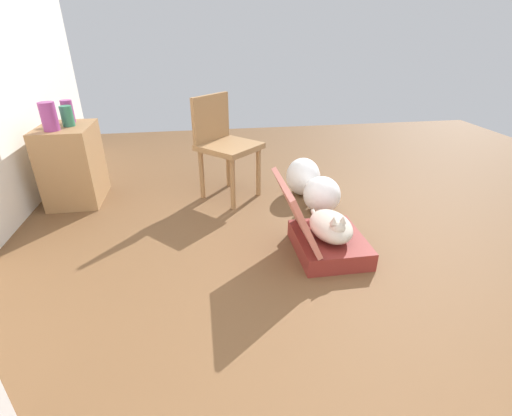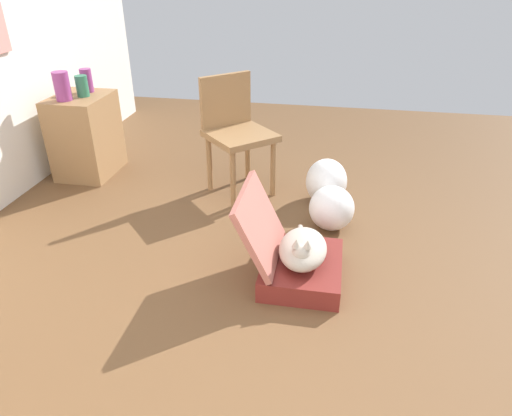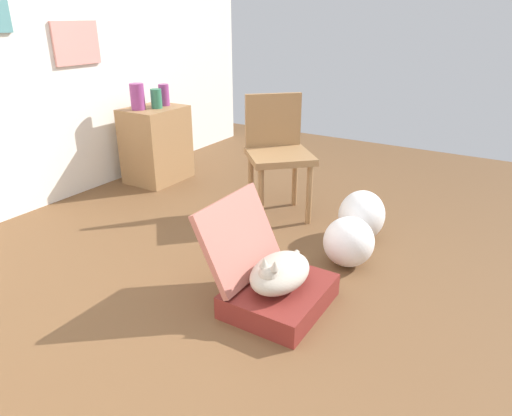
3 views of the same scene
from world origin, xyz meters
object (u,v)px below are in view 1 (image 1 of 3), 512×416
(vase_round, at_px, (67,116))
(plastic_bag_clear, at_px, (303,177))
(suitcase_base, at_px, (329,244))
(vase_short, at_px, (68,111))
(side_table, at_px, (73,165))
(plastic_bag_white, at_px, (322,195))
(vase_tall, at_px, (49,117))
(cat, at_px, (331,226))
(chair, at_px, (223,142))

(vase_round, bearing_deg, plastic_bag_clear, -95.42)
(suitcase_base, distance_m, vase_short, 2.51)
(side_table, height_order, vase_short, vase_short)
(vase_short, bearing_deg, suitcase_base, -124.23)
(vase_round, bearing_deg, plastic_bag_white, -105.58)
(plastic_bag_white, bearing_deg, vase_tall, 78.43)
(cat, relative_size, vase_tall, 2.20)
(cat, bearing_deg, plastic_bag_clear, -4.97)
(vase_short, bearing_deg, cat, -124.39)
(vase_tall, bearing_deg, plastic_bag_clear, -91.53)
(suitcase_base, relative_size, side_table, 0.81)
(plastic_bag_clear, bearing_deg, cat, 175.03)
(vase_short, relative_size, vase_round, 1.14)
(chair, bearing_deg, plastic_bag_clear, -51.06)
(plastic_bag_clear, xyz_separation_m, vase_tall, (0.06, 2.14, 0.63))
(plastic_bag_white, distance_m, side_table, 2.24)
(side_table, bearing_deg, plastic_bag_white, -105.25)
(plastic_bag_white, xyz_separation_m, vase_short, (0.72, 2.14, 0.63))
(vase_round, bearing_deg, vase_tall, 145.79)
(vase_short, bearing_deg, chair, -99.93)
(vase_short, xyz_separation_m, chair, (-0.23, -1.34, -0.27))
(cat, bearing_deg, vase_short, 55.61)
(plastic_bag_clear, bearing_deg, plastic_bag_white, -171.62)
(suitcase_base, distance_m, plastic_bag_white, 0.65)
(suitcase_base, bearing_deg, plastic_bag_white, -13.13)
(suitcase_base, bearing_deg, plastic_bag_clear, -4.98)
(suitcase_base, xyz_separation_m, side_table, (1.22, 2.01, 0.28))
(side_table, distance_m, vase_tall, 0.48)
(plastic_bag_clear, height_order, vase_tall, vase_tall)
(vase_tall, relative_size, vase_short, 1.17)
(cat, xyz_separation_m, side_table, (1.22, 2.01, 0.13))
(cat, height_order, vase_short, vase_short)
(suitcase_base, bearing_deg, cat, 176.95)
(plastic_bag_clear, height_order, chair, chair)
(chair, bearing_deg, cat, -103.68)
(side_table, xyz_separation_m, vase_round, (0.00, -0.05, 0.43))
(vase_round, bearing_deg, chair, -94.27)
(vase_tall, distance_m, vase_short, 0.28)
(cat, distance_m, vase_round, 2.38)
(vase_tall, xyz_separation_m, chair, (0.04, -1.40, -0.28))
(side_table, xyz_separation_m, vase_tall, (-0.14, 0.04, 0.46))
(suitcase_base, xyz_separation_m, vase_short, (1.35, 1.99, 0.72))
(plastic_bag_clear, bearing_deg, vase_round, 84.58)
(vase_tall, xyz_separation_m, vase_round, (0.14, -0.09, -0.03))
(suitcase_base, xyz_separation_m, plastic_bag_clear, (1.02, -0.09, 0.11))
(vase_tall, height_order, chair, chair)
(vase_short, bearing_deg, side_table, 172.79)
(cat, xyz_separation_m, plastic_bag_white, (0.64, -0.15, -0.06))
(vase_tall, bearing_deg, chair, -88.40)
(vase_tall, bearing_deg, cat, -117.93)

